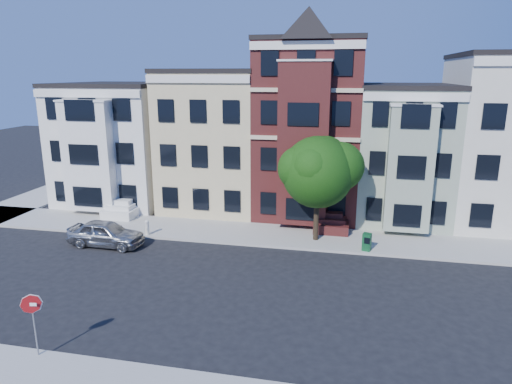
% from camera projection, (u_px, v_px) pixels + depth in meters
% --- Properties ---
extents(ground, '(120.00, 120.00, 0.00)m').
position_uv_depth(ground, '(278.00, 298.00, 20.96)').
color(ground, black).
extents(far_sidewalk, '(60.00, 4.00, 0.15)m').
position_uv_depth(far_sidewalk, '(298.00, 237.00, 28.51)').
color(far_sidewalk, '#9E9B93').
rests_on(far_sidewalk, ground).
extents(house_white, '(8.00, 9.00, 9.00)m').
position_uv_depth(house_white, '(123.00, 144.00, 36.52)').
color(house_white, white).
rests_on(house_white, ground).
extents(house_yellow, '(7.00, 9.00, 10.00)m').
position_uv_depth(house_yellow, '(218.00, 141.00, 34.81)').
color(house_yellow, beige).
rests_on(house_yellow, ground).
extents(house_brown, '(7.00, 9.00, 12.00)m').
position_uv_depth(house_brown, '(311.00, 130.00, 33.17)').
color(house_brown, '#411615').
rests_on(house_brown, ground).
extents(house_green, '(6.00, 9.00, 9.00)m').
position_uv_depth(house_green, '(402.00, 153.00, 32.26)').
color(house_green, '#93A08B').
rests_on(house_green, ground).
extents(house_cream, '(8.00, 9.00, 11.00)m').
position_uv_depth(house_cream, '(511.00, 142.00, 30.62)').
color(house_cream, silver).
rests_on(house_cream, ground).
extents(street_tree, '(8.47, 8.47, 7.84)m').
position_uv_depth(street_tree, '(318.00, 177.00, 26.91)').
color(street_tree, '#1F5211').
rests_on(street_tree, far_sidewalk).
extents(parked_car, '(4.60, 1.96, 1.55)m').
position_uv_depth(parked_car, '(106.00, 233.00, 27.11)').
color(parked_car, '#98999E').
rests_on(parked_car, ground).
extents(newspaper_box, '(0.56, 0.52, 1.03)m').
position_uv_depth(newspaper_box, '(367.00, 242.00, 26.05)').
color(newspaper_box, '#135129').
rests_on(newspaper_box, far_sidewalk).
extents(fire_hydrant, '(0.35, 0.35, 0.76)m').
position_uv_depth(fire_hydrant, '(147.00, 229.00, 28.64)').
color(fire_hydrant, silver).
rests_on(fire_hydrant, far_sidewalk).
extents(stop_sign, '(0.75, 0.24, 2.71)m').
position_uv_depth(stop_sign, '(34.00, 321.00, 16.15)').
color(stop_sign, '#A11215').
rests_on(stop_sign, near_sidewalk).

